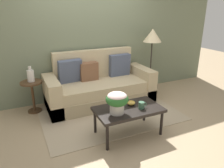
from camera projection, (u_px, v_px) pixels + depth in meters
ground_plane at (111, 115)px, 3.99m from camera, size 14.00×14.00×0.00m
wall_back at (89, 36)px, 4.49m from camera, size 6.40×0.12×2.63m
area_rug at (110, 113)px, 4.03m from camera, size 2.48×1.64×0.01m
couch at (99, 87)px, 4.43m from camera, size 2.17×0.89×1.06m
coffee_table at (128, 111)px, 3.26m from camera, size 1.02×0.58×0.45m
side_table at (32, 91)px, 3.98m from camera, size 0.40×0.40×0.60m
floor_lamp at (152, 39)px, 4.69m from camera, size 0.41×0.41×1.45m
potted_plant at (117, 100)px, 3.03m from camera, size 0.33×0.33×0.32m
coffee_mug at (142, 105)px, 3.23m from camera, size 0.14×0.09×0.10m
snack_bowl at (131, 103)px, 3.34m from camera, size 0.13×0.13×0.07m
table_vase at (31, 75)px, 3.89m from camera, size 0.12×0.12×0.29m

